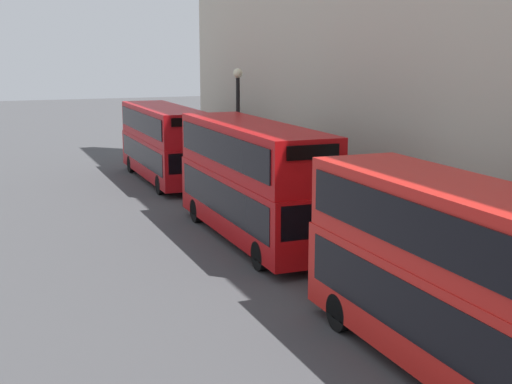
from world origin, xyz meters
TOP-DOWN VIEW (x-y plane):
  - bus_leading at (1.60, 4.71)m, footprint 2.59×10.72m
  - bus_second_in_queue at (1.60, 17.67)m, footprint 2.59×10.47m
  - bus_third_in_queue at (1.60, 31.14)m, footprint 2.59×10.29m
  - street_lamp at (3.52, 24.41)m, footprint 0.44×0.44m

SIDE VIEW (x-z plane):
  - bus_third_in_queue at x=1.60m, z-range 0.22..4.36m
  - bus_leading at x=1.60m, z-range 0.23..4.62m
  - bus_second_in_queue at x=1.60m, z-range 0.23..4.74m
  - street_lamp at x=3.52m, z-range 0.76..7.12m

